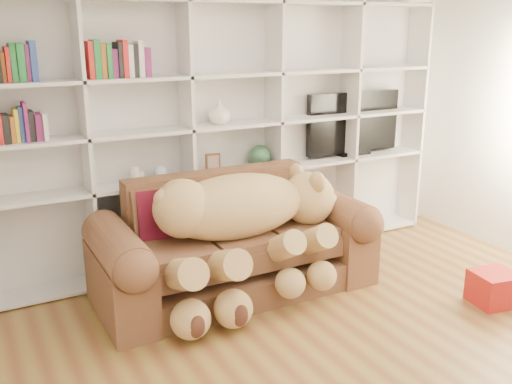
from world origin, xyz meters
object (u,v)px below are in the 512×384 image
gift_box (494,288)px  tv (353,124)px  sofa (234,249)px  teddy_bear (243,221)px

gift_box → tv: 2.19m
sofa → teddy_bear: 0.37m
teddy_bear → gift_box: bearing=-35.8°
gift_box → teddy_bear: bearing=149.4°
gift_box → tv: size_ratio=0.30×
sofa → gift_box: (1.74, -1.22, -0.23)m
tv → gift_box: bearing=-89.9°
sofa → teddy_bear: (-0.01, -0.19, 0.31)m
sofa → gift_box: bearing=-35.2°
sofa → tv: size_ratio=2.07×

